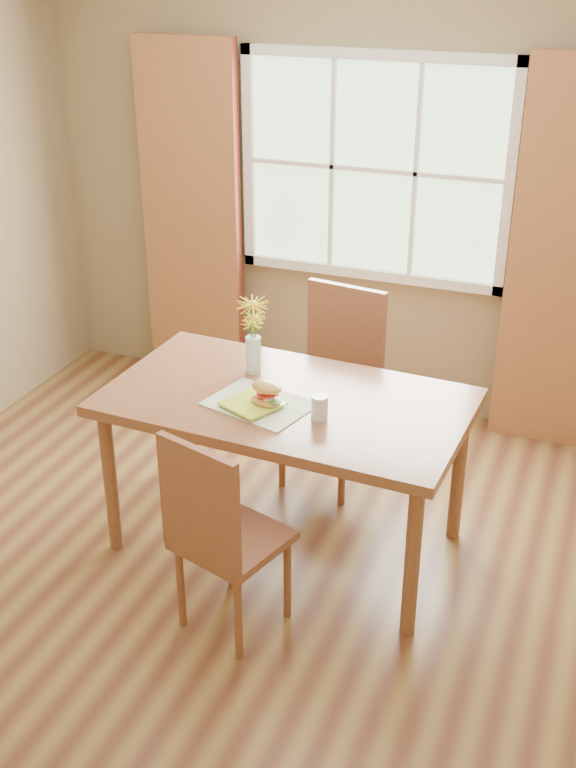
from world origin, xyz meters
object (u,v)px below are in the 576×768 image
Objects in this scene: water_glass at (320,408)px; chair_near at (219,530)px; dining_table at (286,413)px; flower_vase at (253,329)px; chair_far at (337,377)px; croissant_sandwich at (267,394)px.

chair_near is at bearing -112.65° from water_glass.
flower_vase is (-0.24, 0.19, 0.31)m from dining_table.
chair_far is 0.91m from water_glass.
dining_table is 0.29m from water_glass.
chair_far reaches higher than croissant_sandwich.
flower_vase reaches higher than water_glass.
chair_far is at bearing 91.73° from dining_table.
water_glass reaches higher than dining_table.
croissant_sandwich is at bearing -85.37° from chair_far.
dining_table is 0.21m from croissant_sandwich.
water_glass is at bearing 14.09° from croissant_sandwich.
chair_far reaches higher than water_glass.
chair_far is at bearing 101.96° from croissant_sandwich.
croissant_sandwich is 0.47× the size of flower_vase.
flower_vase reaches higher than chair_near.
water_glass is at bearing -30.26° from dining_table.
water_glass is at bearing 84.20° from chair_near.
chair_near reaches higher than croissant_sandwich.
chair_near is at bearing -76.20° from flower_vase.
dining_table is 0.73m from chair_far.
chair_far is at bearing 105.29° from chair_near.
croissant_sandwich reaches higher than water_glass.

